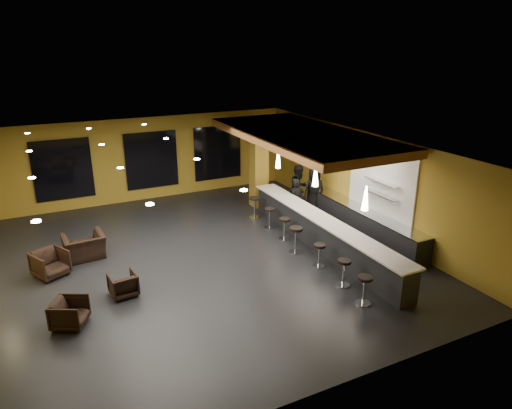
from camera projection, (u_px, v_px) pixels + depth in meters
name	position (u px, v px, depth m)	size (l,w,h in m)	color
floor	(206.00, 259.00, 14.40)	(12.00, 13.00, 0.10)	black
ceiling	(202.00, 147.00, 13.19)	(12.00, 13.00, 0.10)	black
wall_back	(151.00, 158.00, 19.33)	(12.00, 0.10, 3.50)	olive
wall_front	(329.00, 315.00, 8.26)	(12.00, 0.10, 3.50)	olive
wall_right	(364.00, 180.00, 16.31)	(0.10, 13.00, 3.50)	olive
wood_soffit	(301.00, 136.00, 15.76)	(3.60, 8.00, 0.28)	#94592B
window_left	(63.00, 170.00, 17.80)	(2.20, 0.06, 2.40)	black
window_center	(152.00, 160.00, 19.25)	(2.20, 0.06, 2.40)	black
window_right	(218.00, 153.00, 20.50)	(2.20, 0.06, 2.40)	black
tile_backsplash	(381.00, 181.00, 15.34)	(0.06, 3.20, 2.40)	white
bar_counter	(321.00, 234.00, 14.89)	(0.60, 8.00, 1.00)	black
bar_top	(322.00, 219.00, 14.71)	(0.78, 8.10, 0.05)	silver
prep_counter	(361.00, 221.00, 16.16)	(0.70, 6.00, 0.86)	black
prep_top	(362.00, 209.00, 16.01)	(0.72, 6.00, 0.03)	silver
wall_shelf_lower	(381.00, 194.00, 15.25)	(0.30, 1.50, 0.03)	silver
wall_shelf_upper	(382.00, 182.00, 15.10)	(0.30, 1.50, 0.03)	silver
column	(259.00, 165.00, 18.35)	(0.60, 0.60, 3.50)	olive
pendant_0	(366.00, 198.00, 12.57)	(0.20, 0.20, 0.70)	white
pendant_1	(316.00, 176.00, 14.68)	(0.20, 0.20, 0.70)	white
pendant_2	(278.00, 159.00, 16.80)	(0.20, 0.20, 0.70)	white
staff_a	(297.00, 200.00, 17.16)	(0.58, 0.38, 1.60)	black
staff_b	(299.00, 189.00, 17.99)	(0.92, 0.72, 1.90)	black
staff_c	(314.00, 190.00, 17.90)	(0.90, 0.58, 1.84)	black
armchair_a	(70.00, 313.00, 10.83)	(0.74, 0.76, 0.69)	black
armchair_b	(123.00, 284.00, 12.15)	(0.68, 0.70, 0.64)	black
armchair_c	(50.00, 264.00, 13.13)	(0.84, 0.87, 0.79)	black
armchair_d	(84.00, 246.00, 14.23)	(1.20, 1.05, 0.78)	black
bar_stool_0	(365.00, 286.00, 11.68)	(0.40, 0.40, 0.79)	silver
bar_stool_1	(344.00, 269.00, 12.57)	(0.40, 0.40, 0.79)	silver
bar_stool_2	(319.00, 252.00, 13.65)	(0.37, 0.37, 0.73)	silver
bar_stool_3	(296.00, 237.00, 14.54)	(0.44, 0.44, 0.87)	silver
bar_stool_4	(285.00, 226.00, 15.55)	(0.39, 0.39, 0.77)	silver
bar_stool_5	(270.00, 215.00, 16.50)	(0.38, 0.38, 0.76)	silver
bar_stool_6	(255.00, 205.00, 17.44)	(0.42, 0.42, 0.83)	silver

